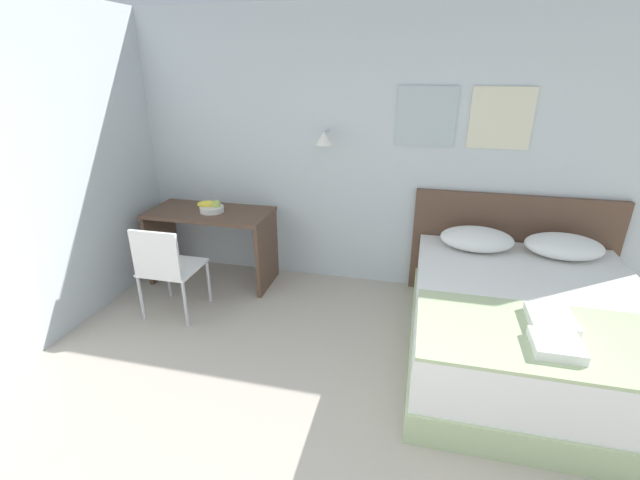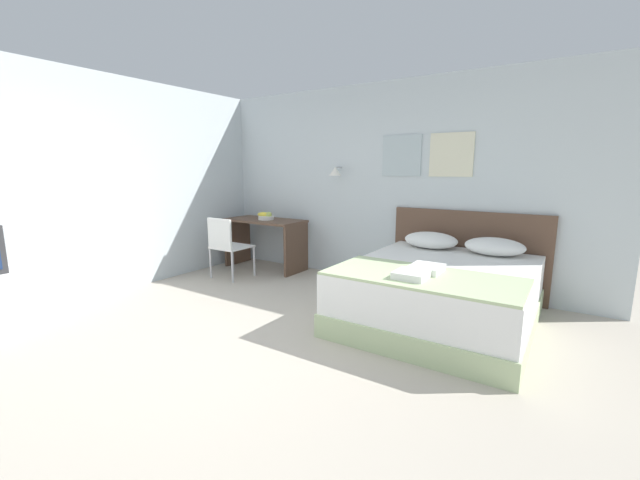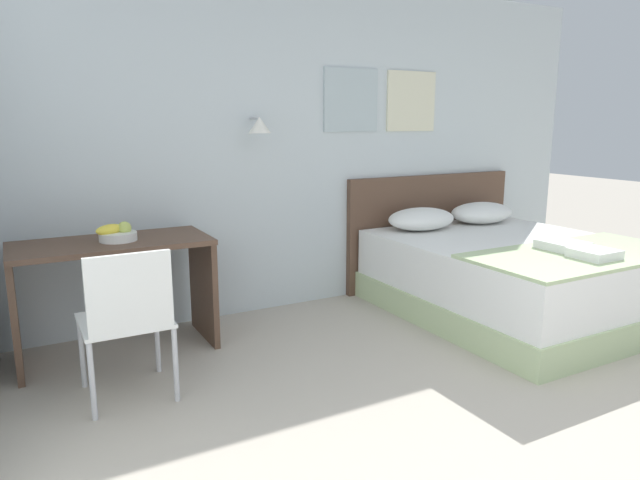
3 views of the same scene
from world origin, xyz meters
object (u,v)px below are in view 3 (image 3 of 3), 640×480
object	(u,v)px
desk	(114,275)
folded_towel_near_foot	(563,245)
throw_blanket	(580,254)
headboard	(430,230)
desk_chair	(127,313)
fruit_bowl	(117,234)
pillow_left	(421,219)
pillow_right	(482,213)
bed	(513,278)
folded_towel_mid_bed	(594,253)

from	to	relation	value
desk	folded_towel_near_foot	bearing A→B (deg)	-21.48
throw_blanket	headboard	bearing A→B (deg)	90.00
desk_chair	headboard	bearing A→B (deg)	20.15
desk_chair	fruit_bowl	bearing A→B (deg)	82.77
pillow_left	fruit_bowl	bearing A→B (deg)	-178.82
pillow_right	desk	distance (m)	3.28
bed	pillow_left	size ratio (longest dim) A/B	3.22
headboard	folded_towel_mid_bed	bearing A→B (deg)	-91.68
pillow_right	folded_towel_near_foot	size ratio (longest dim) A/B	2.08
bed	throw_blanket	bearing A→B (deg)	-90.00
pillow_right	folded_towel_near_foot	distance (m)	1.24
folded_towel_mid_bed	throw_blanket	bearing A→B (deg)	69.90
fruit_bowl	desk	bearing A→B (deg)	161.57
headboard	folded_towel_mid_bed	distance (m)	1.77
bed	desk	distance (m)	3.02
pillow_right	bed	bearing A→B (deg)	-115.51
pillow_left	pillow_right	world-z (taller)	same
throw_blanket	desk	distance (m)	3.20
headboard	desk_chair	size ratio (longest dim) A/B	2.11
bed	fruit_bowl	distance (m)	3.01
throw_blanket	folded_towel_mid_bed	xyz separation A→B (m)	(-0.05, -0.14, 0.04)
pillow_left	desk	bearing A→B (deg)	-179.12
desk	headboard	bearing A→B (deg)	6.60
desk_chair	fruit_bowl	world-z (taller)	fruit_bowl
bed	headboard	bearing A→B (deg)	90.00
pillow_left	pillow_right	size ratio (longest dim) A/B	1.00
pillow_left	folded_towel_mid_bed	bearing A→B (deg)	-78.38
folded_towel_near_foot	folded_towel_mid_bed	distance (m)	0.29
bed	fruit_bowl	size ratio (longest dim) A/B	7.48
fruit_bowl	pillow_left	bearing A→B (deg)	1.18
headboard	pillow_right	bearing A→B (deg)	-40.23
pillow_right	desk	size ratio (longest dim) A/B	0.51
throw_blanket	folded_towel_near_foot	world-z (taller)	folded_towel_near_foot
bed	folded_towel_near_foot	world-z (taller)	folded_towel_near_foot
headboard	pillow_right	xyz separation A→B (m)	(0.35, -0.30, 0.18)
folded_towel_mid_bed	bed	bearing A→B (deg)	85.93
desk_chair	throw_blanket	bearing A→B (deg)	-10.11
folded_towel_mid_bed	fruit_bowl	bearing A→B (deg)	153.47
pillow_right	throw_blanket	world-z (taller)	pillow_right
pillow_left	pillow_right	bearing A→B (deg)	0.00
bed	fruit_bowl	xyz separation A→B (m)	(-2.89, 0.69, 0.52)
folded_towel_near_foot	fruit_bowl	bearing A→B (deg)	158.48
bed	headboard	xyz separation A→B (m)	(0.00, 1.04, 0.22)
pillow_left	headboard	bearing A→B (deg)	40.23
pillow_right	folded_towel_near_foot	xyz separation A→B (m)	(-0.37, -1.19, -0.04)
pillow_left	folded_towel_near_foot	distance (m)	1.23
folded_towel_near_foot	bed	bearing A→B (deg)	88.18
pillow_right	throw_blanket	distance (m)	1.38
bed	headboard	size ratio (longest dim) A/B	1.11
headboard	folded_towel_near_foot	xyz separation A→B (m)	(-0.01, -1.48, 0.13)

